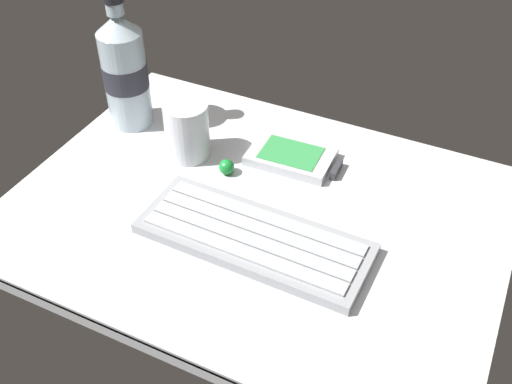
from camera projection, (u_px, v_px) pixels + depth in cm
name	position (u px, v px, depth cm)	size (l,w,h in cm)	color
ground_plane	(255.00, 216.00, 80.91)	(64.00, 48.00, 2.80)	silver
keyboard	(254.00, 238.00, 75.30)	(29.23, 11.61, 1.70)	#93969B
handheld_device	(295.00, 158.00, 87.54)	(13.01, 8.06, 1.50)	#B7BABF
juice_cup	(187.00, 132.00, 86.90)	(6.40, 6.40, 8.50)	silver
water_bottle	(125.00, 70.00, 89.94)	(6.73, 6.73, 20.80)	silver
trackball_mouse	(227.00, 167.00, 85.39)	(2.20, 2.20, 2.20)	#198C33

